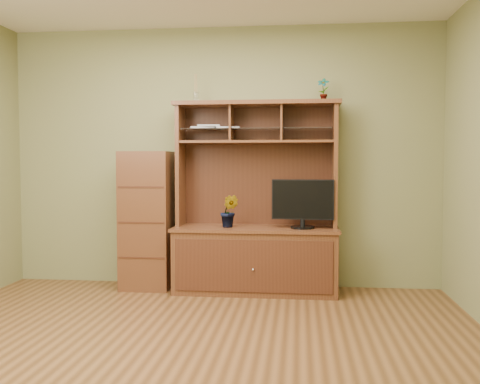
# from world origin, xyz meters

# --- Properties ---
(room) EXTENTS (4.54, 4.04, 2.74)m
(room) POSITION_xyz_m (0.00, 0.00, 1.35)
(room) COLOR #4F3016
(room) RESTS_ON ground
(media_hutch) EXTENTS (1.66, 0.61, 1.90)m
(media_hutch) POSITION_xyz_m (0.37, 1.73, 0.52)
(media_hutch) COLOR #472214
(media_hutch) RESTS_ON room
(monitor) EXTENTS (0.61, 0.23, 0.48)m
(monitor) POSITION_xyz_m (0.84, 1.65, 0.90)
(monitor) COLOR black
(monitor) RESTS_ON media_hutch
(orchid_plant) EXTENTS (0.20, 0.17, 0.32)m
(orchid_plant) POSITION_xyz_m (0.12, 1.65, 0.81)
(orchid_plant) COLOR #31511C
(orchid_plant) RESTS_ON media_hutch
(top_plant) EXTENTS (0.14, 0.11, 0.23)m
(top_plant) POSITION_xyz_m (1.03, 1.80, 2.01)
(top_plant) COLOR #2D6724
(top_plant) RESTS_ON media_hutch
(reed_diffuser) EXTENTS (0.06, 0.06, 0.29)m
(reed_diffuser) POSITION_xyz_m (-0.24, 1.81, 2.01)
(reed_diffuser) COLOR silver
(reed_diffuser) RESTS_ON media_hutch
(magazines) EXTENTS (0.53, 0.24, 0.04)m
(magazines) POSITION_xyz_m (-0.08, 1.80, 1.65)
(magazines) COLOR #A0A0A5
(magazines) RESTS_ON media_hutch
(side_cabinet) EXTENTS (0.50, 0.46, 1.40)m
(side_cabinet) POSITION_xyz_m (-0.74, 1.75, 0.70)
(side_cabinet) COLOR #472214
(side_cabinet) RESTS_ON room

